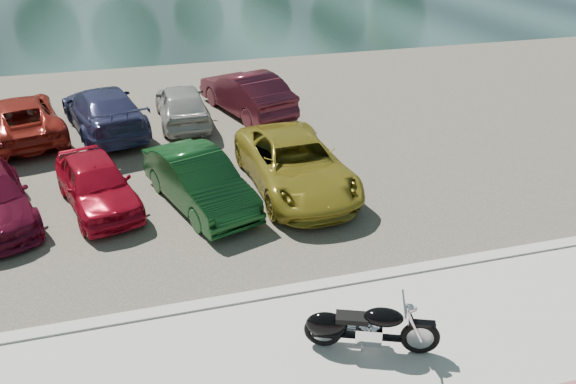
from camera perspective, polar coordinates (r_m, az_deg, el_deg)
name	(u,v)px	position (r m, az deg, el deg)	size (l,w,h in m)	color
ground	(311,367)	(10.01, 2.34, -17.38)	(200.00, 200.00, 0.00)	#595447
kerb	(281,293)	(11.40, -0.70, -10.23)	(60.00, 0.30, 0.14)	#BCB8B1
parking_lot	(214,133)	(19.18, -7.54, 5.98)	(60.00, 18.00, 0.04)	#423E35
motorcycle	(359,327)	(9.97, 7.22, -13.46)	(2.23, 1.11, 1.05)	black
car_4	(96,183)	(14.94, -18.90, 0.86)	(1.54, 3.83, 1.30)	#A30A1E
car_5	(199,181)	(14.37, -9.02, 1.16)	(1.45, 4.15, 1.37)	#0F3A17
car_6	(295,164)	(15.02, 0.75, 2.85)	(2.35, 5.10, 1.42)	olive
car_10	(20,118)	(20.29, -25.57, 6.80)	(2.28, 4.94, 1.37)	maroon
car_11	(104,110)	(19.85, -18.21, 7.93)	(2.09, 5.14, 1.49)	navy
car_12	(182,104)	(19.96, -10.73, 8.80)	(1.64, 4.08, 1.39)	#AAAAA5
car_13	(246,92)	(20.65, -4.27, 10.05)	(1.61, 4.62, 1.52)	#4A131F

